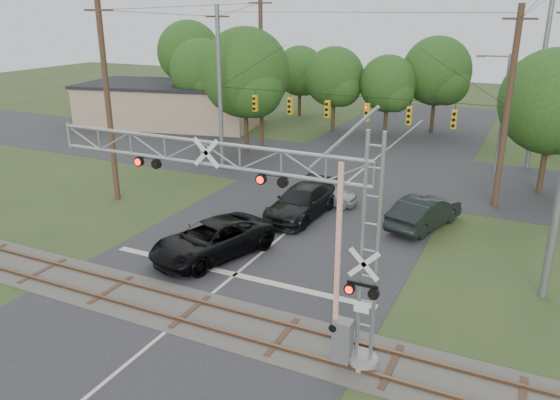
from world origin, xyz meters
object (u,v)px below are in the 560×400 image
at_px(streetlight, 500,109).
at_px(pickup_black, 212,240).
at_px(crossing_gantry, 262,210).
at_px(sedan_silver, 324,193).
at_px(car_dark, 301,202).
at_px(commercial_building, 171,104).
at_px(traffic_signal_span, 361,102).

bearing_deg(streetlight, pickup_black, -117.63).
relative_size(crossing_gantry, streetlight, 1.51).
xyz_separation_m(pickup_black, sedan_silver, (2.08, 9.32, -0.18)).
xyz_separation_m(car_dark, sedan_silver, (0.39, 2.62, -0.17)).
bearing_deg(crossing_gantry, car_dark, 107.38).
height_order(crossing_gantry, commercial_building, crossing_gantry).
relative_size(pickup_black, car_dark, 1.05).
distance_m(traffic_signal_span, car_dark, 8.18).
relative_size(traffic_signal_span, commercial_building, 1.01).
height_order(crossing_gantry, traffic_signal_span, traffic_signal_span).
height_order(sedan_silver, streetlight, streetlight).
xyz_separation_m(pickup_black, commercial_building, (-20.74, 25.02, 1.21)).
distance_m(sedan_silver, commercial_building, 27.73).
relative_size(commercial_building, streetlight, 2.29).
bearing_deg(sedan_silver, car_dark, 167.22).
distance_m(traffic_signal_span, commercial_building, 26.61).
distance_m(traffic_signal_span, pickup_black, 14.36).
xyz_separation_m(car_dark, commercial_building, (-22.43, 18.32, 1.21)).
relative_size(traffic_signal_span, sedan_silver, 4.78).
bearing_deg(traffic_signal_span, sedan_silver, -101.38).
xyz_separation_m(crossing_gantry, car_dark, (-3.70, 11.82, -4.10)).
bearing_deg(car_dark, pickup_black, -100.97).
xyz_separation_m(sedan_silver, commercial_building, (-22.81, 15.70, 1.38)).
bearing_deg(crossing_gantry, streetlight, 78.34).
distance_m(traffic_signal_span, streetlight, 10.55).
xyz_separation_m(crossing_gantry, pickup_black, (-5.39, 5.12, -4.10)).
height_order(car_dark, streetlight, streetlight).
bearing_deg(car_dark, commercial_building, 143.94).
height_order(crossing_gantry, car_dark, crossing_gantry).
xyz_separation_m(sedan_silver, streetlight, (8.56, 11.01, 4.00)).
distance_m(crossing_gantry, traffic_signal_span, 18.55).
height_order(crossing_gantry, streetlight, streetlight).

